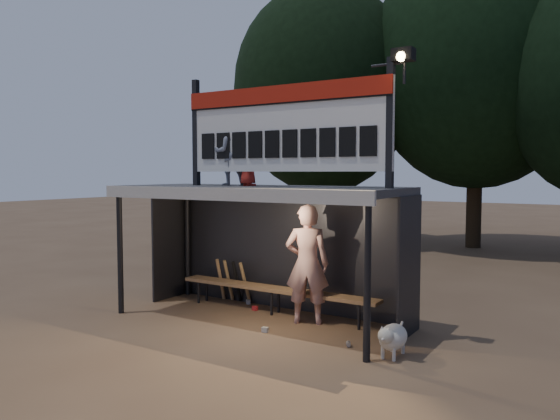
# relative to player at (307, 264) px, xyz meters

# --- Properties ---
(ground) EXTENTS (80.00, 80.00, 0.00)m
(ground) POSITION_rel_player_xyz_m (-0.79, -0.32, -1.01)
(ground) COLOR brown
(ground) RESTS_ON ground
(player) EXTENTS (0.87, 0.74, 2.03)m
(player) POSITION_rel_player_xyz_m (0.00, 0.00, 0.00)
(player) COLOR silver
(player) RESTS_ON ground
(child_a) EXTENTS (0.72, 0.70, 1.16)m
(child_a) POSITION_rel_player_xyz_m (-1.45, -0.21, 1.89)
(child_a) COLOR gray
(child_a) RESTS_ON dugout_shelter
(child_b) EXTENTS (0.50, 0.47, 0.87)m
(child_b) POSITION_rel_player_xyz_m (-1.04, -0.25, 1.74)
(child_b) COLOR #A52119
(child_b) RESTS_ON dugout_shelter
(dugout_shelter) EXTENTS (5.10, 2.08, 2.32)m
(dugout_shelter) POSITION_rel_player_xyz_m (-0.79, -0.08, 0.83)
(dugout_shelter) COLOR #38383A
(dugout_shelter) RESTS_ON ground
(scoreboard_assembly) EXTENTS (4.10, 0.27, 1.99)m
(scoreboard_assembly) POSITION_rel_player_xyz_m (-0.23, -0.33, 2.31)
(scoreboard_assembly) COLOR black
(scoreboard_assembly) RESTS_ON dugout_shelter
(bench) EXTENTS (4.00, 0.35, 0.48)m
(bench) POSITION_rel_player_xyz_m (-0.79, 0.23, -0.58)
(bench) COLOR #966E46
(bench) RESTS_ON ground
(tree_left) EXTENTS (6.46, 6.46, 9.27)m
(tree_left) POSITION_rel_player_xyz_m (-4.79, 9.68, 4.50)
(tree_left) COLOR #311D15
(tree_left) RESTS_ON ground
(tree_mid) EXTENTS (7.22, 7.22, 10.36)m
(tree_mid) POSITION_rel_player_xyz_m (0.21, 11.18, 5.15)
(tree_mid) COLOR #2F2215
(tree_mid) RESTS_ON ground
(dog) EXTENTS (0.36, 0.81, 0.49)m
(dog) POSITION_rel_player_xyz_m (1.83, -0.86, -0.73)
(dog) COLOR white
(dog) RESTS_ON ground
(bats) EXTENTS (0.67, 0.35, 0.84)m
(bats) POSITION_rel_player_xyz_m (-1.95, 0.50, -0.58)
(bats) COLOR #A67A4D
(bats) RESTS_ON ground
(litter) EXTENTS (3.11, 1.48, 0.08)m
(litter) POSITION_rel_player_xyz_m (-0.17, -0.15, -0.98)
(litter) COLOR #A71C1F
(litter) RESTS_ON ground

